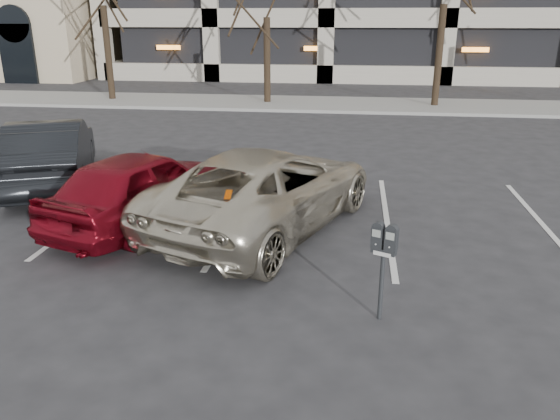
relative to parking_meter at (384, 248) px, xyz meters
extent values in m
plane|color=#28282B|center=(-1.13, 1.27, -0.96)|extent=(140.00, 140.00, 0.00)
cube|color=gray|center=(-1.13, 17.27, -0.90)|extent=(80.00, 4.00, 0.12)
cube|color=silver|center=(-5.33, 3.57, -0.95)|extent=(0.10, 5.20, 0.00)
cube|color=silver|center=(-2.53, 3.57, -0.95)|extent=(0.10, 5.20, 0.00)
cube|color=silver|center=(0.27, 3.57, -0.95)|extent=(0.10, 5.20, 0.00)
cube|color=silver|center=(3.07, 3.57, -0.95)|extent=(0.10, 5.20, 0.00)
cylinder|color=black|center=(-11.13, 17.27, 1.05)|extent=(0.28, 0.28, 4.02)
cylinder|color=black|center=(-4.13, 17.27, 0.81)|extent=(0.28, 0.28, 3.55)
cylinder|color=black|center=(2.87, 17.27, 1.06)|extent=(0.28, 0.28, 4.03)
cylinder|color=black|center=(0.00, 0.00, -0.51)|extent=(0.06, 0.06, 0.90)
cube|color=black|center=(0.00, 0.00, -0.04)|extent=(0.31, 0.21, 0.06)
cube|color=silver|center=(-0.02, -0.05, -0.06)|extent=(0.20, 0.09, 0.05)
cube|color=gray|center=(-0.10, -0.02, 0.19)|extent=(0.10, 0.05, 0.09)
cube|color=gray|center=(0.05, -0.09, 0.19)|extent=(0.10, 0.05, 0.09)
imported|color=beige|center=(-1.91, 2.96, -0.24)|extent=(4.08, 5.66, 1.43)
cube|color=#ED5705|center=(-2.26, 2.05, 0.48)|extent=(0.10, 0.20, 0.01)
imported|color=maroon|center=(-4.14, 2.85, -0.27)|extent=(2.78, 4.33, 1.37)
imported|color=black|center=(-7.04, 4.88, -0.22)|extent=(3.13, 4.71, 1.47)
camera|label=1|loc=(-0.43, -6.10, 2.61)|focal=35.00mm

